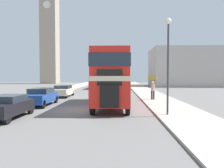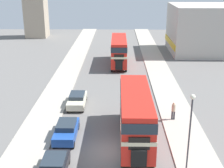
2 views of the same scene
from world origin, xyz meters
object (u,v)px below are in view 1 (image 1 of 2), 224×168
object	(u,v)px
double_decker_bus	(112,75)
street_lamp	(168,52)
church_tower	(50,22)
car_parked_near	(7,106)
bus_distant	(109,75)
car_parked_mid	(41,96)
pedestrian_walking	(153,89)
car_parked_far	(63,91)

from	to	relation	value
double_decker_bus	street_lamp	xyz separation A→B (m)	(3.55, -4.56, 1.39)
street_lamp	church_tower	bearing A→B (deg)	114.52
car_parked_near	bus_distant	bearing A→B (deg)	80.96
church_tower	bus_distant	bearing A→B (deg)	-50.95
car_parked_mid	pedestrian_walking	xyz separation A→B (m)	(9.94, 3.65, 0.39)
double_decker_bus	car_parked_near	world-z (taller)	double_decker_bus
car_parked_far	pedestrian_walking	size ratio (longest dim) A/B	2.37
double_decker_bus	street_lamp	size ratio (longest dim) A/B	1.75
car_parked_mid	pedestrian_walking	world-z (taller)	pedestrian_walking
car_parked_far	street_lamp	xyz separation A→B (m)	(9.50, -11.79, 3.24)
car_parked_far	pedestrian_walking	bearing A→B (deg)	-19.49
double_decker_bus	car_parked_mid	world-z (taller)	double_decker_bus
pedestrian_walking	church_tower	world-z (taller)	church_tower
street_lamp	church_tower	size ratio (longest dim) A/B	0.16
car_parked_near	car_parked_far	world-z (taller)	car_parked_near
car_parked_near	pedestrian_walking	world-z (taller)	pedestrian_walking
bus_distant	car_parked_mid	bearing A→B (deg)	-100.96
pedestrian_walking	church_tower	distance (m)	52.49
car_parked_near	pedestrian_walking	bearing A→B (deg)	42.47
car_parked_far	car_parked_near	bearing A→B (deg)	-90.42
car_parked_near	pedestrian_walking	size ratio (longest dim) A/B	2.18
pedestrian_walking	church_tower	xyz separation A→B (m)	(-23.98, 43.42, 17.16)
car_parked_far	car_parked_mid	bearing A→B (deg)	-90.39
pedestrian_walking	street_lamp	distance (m)	8.76
pedestrian_walking	bus_distant	bearing A→B (deg)	104.54
double_decker_bus	bus_distant	distance (m)	24.13
bus_distant	car_parked_near	world-z (taller)	bus_distant
car_parked_near	street_lamp	world-z (taller)	street_lamp
street_lamp	bus_distant	bearing A→B (deg)	99.69
pedestrian_walking	street_lamp	size ratio (longest dim) A/B	0.31
bus_distant	car_parked_far	xyz separation A→B (m)	(-4.60, -16.87, -1.79)
bus_distant	double_decker_bus	bearing A→B (deg)	-86.82
car_parked_near	car_parked_mid	world-z (taller)	car_parked_mid
church_tower	car_parked_mid	bearing A→B (deg)	-73.39
double_decker_bus	bus_distant	size ratio (longest dim) A/B	1.01
car_parked_mid	church_tower	bearing A→B (deg)	106.61
double_decker_bus	car_parked_far	bearing A→B (deg)	129.42
car_parked_mid	car_parked_far	bearing A→B (deg)	89.61
double_decker_bus	street_lamp	world-z (taller)	street_lamp
street_lamp	car_parked_far	bearing A→B (deg)	128.85
car_parked_near	car_parked_far	bearing A→B (deg)	89.58
car_parked_far	pedestrian_walking	distance (m)	10.50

